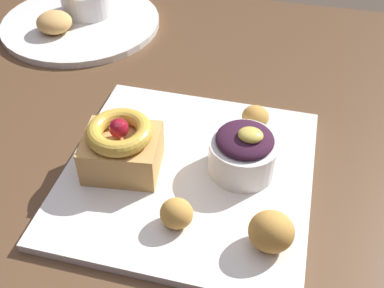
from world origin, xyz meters
The scene contains 9 objects.
dining_table centered at (0.00, 0.00, 0.64)m, with size 1.58×0.92×0.73m.
front_plate centered at (0.01, -0.06, 0.74)m, with size 0.30×0.30×0.01m, color white.
cake_slice centered at (-0.07, -0.08, 0.78)m, with size 0.10×0.09×0.08m.
berry_ramekin centered at (0.08, -0.04, 0.77)m, with size 0.09×0.09×0.07m.
fritter_front centered at (0.13, -0.15, 0.77)m, with size 0.05×0.04×0.05m, color gold.
fritter_middle centered at (0.02, -0.14, 0.76)m, with size 0.04×0.04×0.04m, color gold.
fritter_back centered at (0.08, 0.04, 0.76)m, with size 0.04×0.03×0.03m, color gold.
back_plate centered at (-0.28, 0.27, 0.74)m, with size 0.29×0.29×0.01m, color white.
back_pastry centered at (-0.30, 0.22, 0.76)m, with size 0.06×0.06×0.04m, color tan.
Camera 1 is at (0.12, -0.45, 1.16)m, focal length 43.40 mm.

